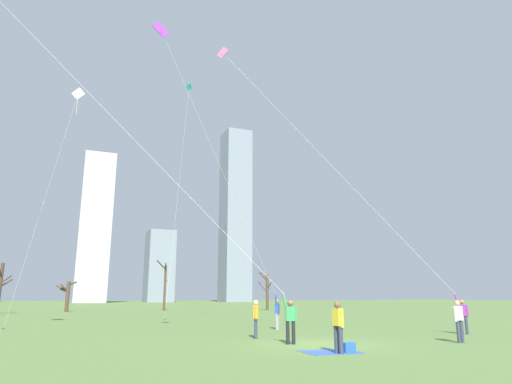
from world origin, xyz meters
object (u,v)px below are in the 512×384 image
Objects in this scene: bystander_strolling_midfield at (256,317)px; distant_kite_drifting_left_white at (71,118)px; bare_tree_leftmost at (0,287)px; bystander_far_off_by_trees at (459,319)px; bystander_watching_nearby at (338,324)px; bare_tree_far_right_edge at (267,290)px; distant_kite_low_near_trees_teal at (187,112)px; kite_flyer_foreground_left_blue at (208,229)px; kite_flyer_foreground_right_pink at (413,260)px; bare_tree_left_of_center at (67,295)px; kite_flyer_far_back_purple at (267,288)px; picnic_spot at (341,349)px; bare_tree_rightmost at (165,285)px.

distant_kite_drifting_left_white is (-8.43, 10.92, 12.07)m from bystander_strolling_midfield.
bystander_strolling_midfield is 0.31× the size of bare_tree_leftmost.
distant_kite_drifting_left_white is at bearing 134.12° from bystander_far_off_by_trees.
distant_kite_drifting_left_white is 27.57m from bare_tree_leftmost.
bystander_far_off_by_trees is 24.92m from distant_kite_drifting_left_white.
bystander_watching_nearby is 46.64m from bare_tree_far_right_edge.
distant_kite_low_near_trees_teal reaches higher than bystander_watching_nearby.
bare_tree_far_right_edge is at bearing 3.24° from bare_tree_leftmost.
kite_flyer_foreground_right_pink is at bearing 5.28° from kite_flyer_foreground_left_blue.
kite_flyer_foreground_right_pink is 1.21× the size of distant_kite_drifting_left_white.
bare_tree_leftmost is (-5.73, 24.96, -10.19)m from distant_kite_drifting_left_white.
bystander_far_off_by_trees is 0.11× the size of distant_kite_drifting_left_white.
bystander_watching_nearby is 0.45× the size of bare_tree_left_of_center.
kite_flyer_foreground_right_pink is at bearing -68.20° from bare_tree_left_of_center.
bare_tree_far_right_edge is 0.99× the size of bare_tree_leftmost.
bystander_watching_nearby is at bearing -100.81° from kite_flyer_far_back_purple.
picnic_spot is at bearing -110.86° from bare_tree_far_right_edge.
bystander_strolling_midfield is 26.60m from distant_kite_low_near_trees_teal.
bare_tree_leftmost is 18.74m from bare_tree_rightmost.
bare_tree_leftmost is at bearing -165.57° from bare_tree_rightmost.
distant_kite_drifting_left_white reaches higher than picnic_spot.
picnic_spot is at bearing 49.97° from bystander_watching_nearby.
distant_kite_low_near_trees_teal is (-7.44, 20.18, 14.96)m from kite_flyer_foreground_right_pink.
kite_flyer_foreground_right_pink is 11.36× the size of bystander_strolling_midfield.
bare_tree_leftmost reaches higher than bystander_watching_nearby.
distant_kite_drifting_left_white is (-5.77, 12.27, 8.53)m from kite_flyer_foreground_left_blue.
distant_kite_drifting_left_white is 2.91× the size of bare_tree_leftmost.
bystander_far_off_by_trees is 6.15m from picnic_spot.
bystander_far_off_by_trees is 0.26× the size of bare_tree_rightmost.
kite_flyer_far_back_purple is 16.70m from distant_kite_drifting_left_white.
bystander_far_off_by_trees is 47.26m from bare_tree_left_of_center.
kite_flyer_foreground_right_pink is at bearing -2.03° from bystander_strolling_midfield.
bare_tree_leftmost is 0.83× the size of bare_tree_rightmost.
kite_flyer_foreground_left_blue is at bearing 124.51° from bystander_watching_nearby.
bare_tree_left_of_center is at bearing 33.88° from bare_tree_leftmost.
bare_tree_leftmost is (-11.51, 37.23, -1.66)m from kite_flyer_foreground_left_blue.
bystander_far_off_by_trees is 0.31× the size of bare_tree_far_right_edge.
picnic_spot is at bearing -99.59° from kite_flyer_far_back_purple.
distant_kite_low_near_trees_teal reaches higher than bare_tree_left_of_center.
bare_tree_left_of_center is at bearing 105.27° from kite_flyer_far_back_purple.
bystander_far_off_by_trees is at bearing -45.88° from distant_kite_drifting_left_white.
bystander_far_off_by_trees is 45.42m from bare_tree_rightmost.
bystander_far_off_by_trees is at bearing -113.28° from kite_flyer_foreground_right_pink.
kite_flyer_foreground_right_pink reaches higher than kite_flyer_far_back_purple.
bare_tree_far_right_edge is at bearing 48.11° from distant_kite_low_near_trees_teal.
kite_flyer_foreground_right_pink is 11.36× the size of bystander_far_off_by_trees.
bare_tree_far_right_edge reaches higher than bystander_far_off_by_trees.
bystander_strolling_midfield is at bearing -93.47° from distant_kite_low_near_trees_teal.
bystander_watching_nearby is at bearing -62.14° from distant_kite_drifting_left_white.
distant_kite_low_near_trees_teal is 4.16× the size of bare_tree_leftmost.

